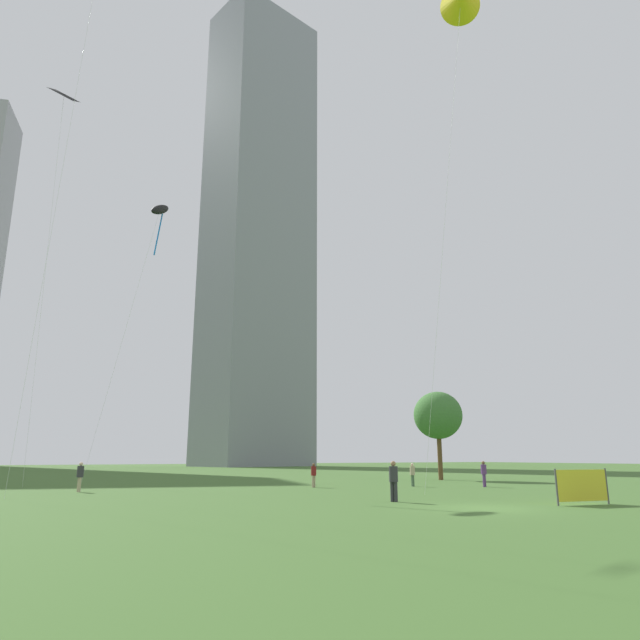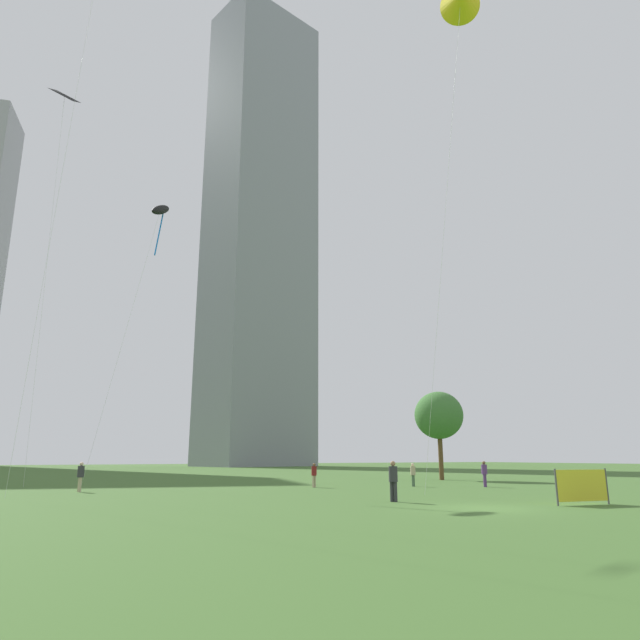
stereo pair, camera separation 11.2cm
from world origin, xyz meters
name	(u,v)px [view 2 (the right image)]	position (x,y,z in m)	size (l,w,h in m)	color
ground	(486,508)	(0.00, 0.00, 0.00)	(280.00, 280.00, 0.00)	#3D6028
person_standing_0	(81,475)	(-12.88, 19.47, 0.98)	(0.38, 0.38, 1.70)	tan
person_standing_1	(314,473)	(1.52, 17.13, 0.91)	(0.35, 0.35, 1.58)	tan
person_standing_2	(484,472)	(11.87, 11.81, 0.99)	(0.38, 0.38, 1.71)	#593372
person_standing_3	(393,478)	(-1.25, 4.47, 1.05)	(0.40, 0.40, 1.82)	#2D2D33
person_standing_4	(413,473)	(8.06, 14.76, 0.91)	(0.35, 0.35, 1.57)	#3F593F
kite_flying_2	(65,96)	(-15.93, 24.89, 28.63)	(2.55, 3.54, 29.77)	silver
kite_flying_3	(160,210)	(-8.40, 23.91, 20.55)	(4.45, 6.25, 21.73)	silver
park_tree_1	(439,415)	(17.27, 22.37, 5.63)	(4.35, 4.35, 7.78)	brown
distant_highrise_1	(260,225)	(30.50, 96.31, 54.58)	(22.64, 15.31, 109.16)	gray
event_banner	(582,486)	(4.82, -0.90, 0.80)	(2.78, 0.55, 1.51)	#4C4C4C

